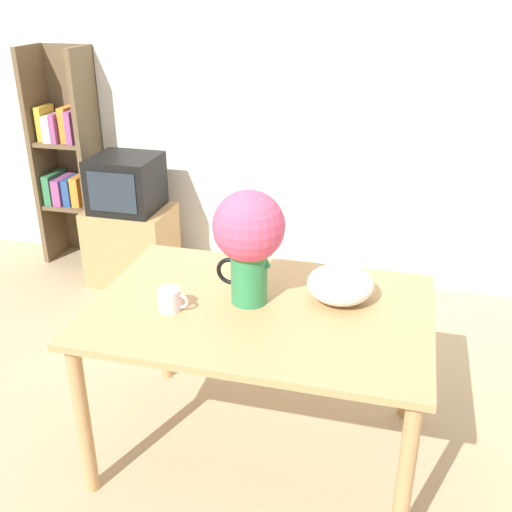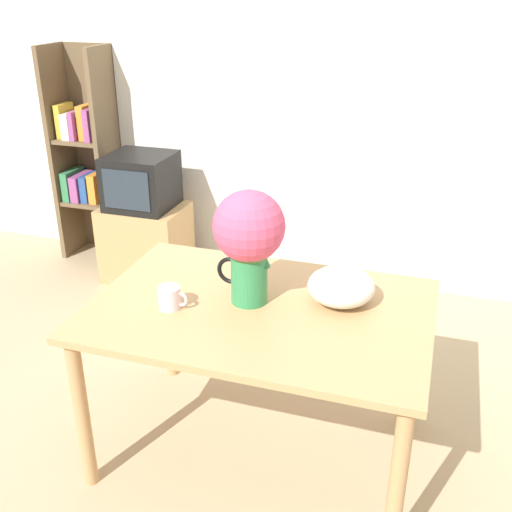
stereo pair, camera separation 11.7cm
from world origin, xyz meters
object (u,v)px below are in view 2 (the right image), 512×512
object	(u,v)px
flower_vase	(249,236)
white_bowl	(341,286)
coffee_mug	(170,298)
tv_set	(141,181)

from	to	relation	value
flower_vase	white_bowl	world-z (taller)	flower_vase
flower_vase	coffee_mug	distance (m)	0.40
flower_vase	coffee_mug	bearing A→B (deg)	-152.04
coffee_mug	white_bowl	size ratio (longest dim) A/B	0.46
flower_vase	white_bowl	bearing A→B (deg)	16.10
coffee_mug	white_bowl	distance (m)	0.69
white_bowl	tv_set	xyz separation A→B (m)	(-1.58, 1.28, -0.09)
flower_vase	white_bowl	size ratio (longest dim) A/B	1.73
white_bowl	tv_set	world-z (taller)	tv_set
white_bowl	tv_set	bearing A→B (deg)	141.13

